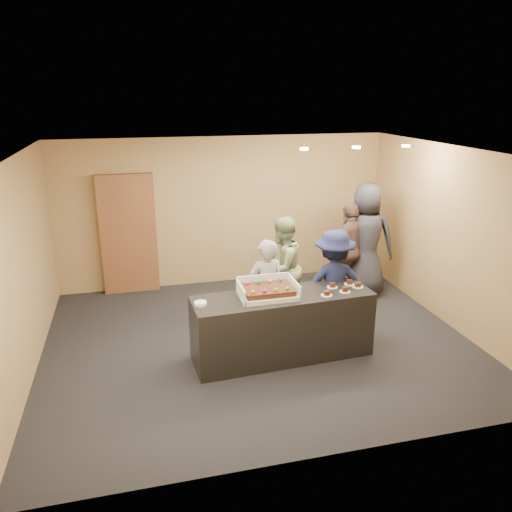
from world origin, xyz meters
name	(u,v)px	position (x,y,z in m)	size (l,w,h in m)	color
room	(258,252)	(0.00, 0.00, 1.35)	(6.04, 6.00, 2.70)	black
serving_counter	(282,326)	(0.21, -0.51, 0.45)	(2.40, 0.70, 0.90)	black
storage_cabinet	(128,234)	(-1.73, 2.41, 1.06)	(0.96, 0.15, 2.12)	brown
cake_box	(267,292)	(0.00, -0.48, 0.95)	(0.74, 0.51, 0.22)	white
sheet_cake	(268,290)	(0.00, -0.51, 1.00)	(0.63, 0.44, 0.12)	#321B0B
plate_stack	(201,303)	(-0.89, -0.55, 0.92)	(0.16, 0.16, 0.04)	white
slice_a	(327,294)	(0.76, -0.66, 0.92)	(0.15, 0.15, 0.07)	white
slice_b	(332,286)	(0.94, -0.41, 0.92)	(0.15, 0.15, 0.07)	white
slice_c	(345,290)	(1.04, -0.60, 0.92)	(0.15, 0.15, 0.07)	white
slice_d	(350,283)	(1.22, -0.37, 0.92)	(0.15, 0.15, 0.07)	white
slice_e	(358,286)	(1.28, -0.49, 0.92)	(0.15, 0.15, 0.07)	white
person_server_grey	(266,291)	(0.12, 0.02, 0.76)	(0.55, 0.36, 1.52)	gray
person_sage_man	(282,268)	(0.57, 0.72, 0.82)	(0.80, 0.62, 1.64)	gray
person_navy_man	(333,284)	(1.11, -0.06, 0.80)	(1.04, 0.60, 1.60)	#171B3C
person_brown_extra	(350,250)	(1.95, 1.25, 0.84)	(0.99, 0.41, 1.68)	brown
person_dark_suit	(365,240)	(2.24, 1.27, 1.00)	(0.98, 0.64, 2.01)	#25252B
ceiling_spotlights	(356,147)	(1.60, 0.50, 2.67)	(1.72, 0.12, 0.03)	#FFEAC6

